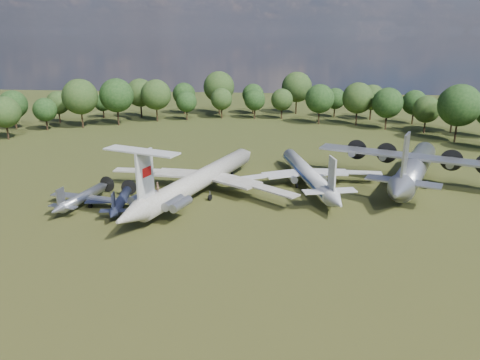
# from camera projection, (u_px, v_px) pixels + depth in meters

# --- Properties ---
(ground) EXTENTS (300.00, 300.00, 0.00)m
(ground) POSITION_uv_depth(u_px,v_px,m) (215.00, 198.00, 83.55)
(ground) COLOR #223B13
(ground) RESTS_ON ground
(il62_airliner) EXTENTS (51.14, 57.99, 4.75)m
(il62_airliner) POSITION_uv_depth(u_px,v_px,m) (201.00, 183.00, 84.18)
(il62_airliner) COLOR silver
(il62_airliner) RESTS_ON ground
(tu104_jet) EXTENTS (37.83, 44.86, 3.89)m
(tu104_jet) POSITION_uv_depth(u_px,v_px,m) (307.00, 176.00, 89.26)
(tu104_jet) COLOR silver
(tu104_jet) RESTS_ON ground
(an12_transport) EXTENTS (50.64, 53.08, 5.53)m
(an12_transport) POSITION_uv_depth(u_px,v_px,m) (414.00, 171.00, 89.61)
(an12_transport) COLOR #95979C
(an12_transport) RESTS_ON ground
(small_prop_west) EXTENTS (14.08, 17.73, 2.37)m
(small_prop_west) POSITION_uv_depth(u_px,v_px,m) (121.00, 203.00, 77.49)
(small_prop_west) COLOR #151C30
(small_prop_west) RESTS_ON ground
(small_prop_northwest) EXTENTS (15.52, 19.08, 2.49)m
(small_prop_northwest) POSITION_uv_depth(u_px,v_px,m) (83.00, 199.00, 78.99)
(small_prop_northwest) COLOR #9B9DA3
(small_prop_northwest) RESTS_ON ground
(person_on_il62) EXTENTS (0.71, 0.60, 1.65)m
(person_on_il62) POSITION_uv_depth(u_px,v_px,m) (158.00, 187.00, 71.74)
(person_on_il62) COLOR brown
(person_on_il62) RESTS_ON il62_airliner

